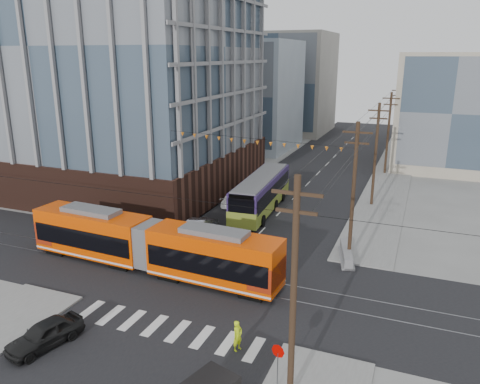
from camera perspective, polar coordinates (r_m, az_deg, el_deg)
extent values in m
plane|color=slate|center=(31.63, -6.15, -13.49)|extent=(160.00, 160.00, 0.00)
cube|color=#381E16|center=(58.79, -15.46, 14.47)|extent=(30.00, 25.00, 28.60)
cube|color=#8C99A5|center=(82.12, 0.17, 11.73)|extent=(18.00, 16.00, 18.00)
cube|color=gray|center=(72.54, 24.21, 8.90)|extent=(14.00, 14.00, 16.00)
cube|color=gray|center=(100.01, 6.16, 13.06)|extent=(16.00, 18.00, 20.00)
cube|color=#8C99A5|center=(92.61, 25.06, 9.51)|extent=(16.00, 16.00, 14.00)
cylinder|color=black|center=(21.29, 6.53, -12.40)|extent=(0.30, 0.30, 11.00)
cylinder|color=black|center=(80.86, 18.51, 8.33)|extent=(0.30, 0.30, 11.00)
imported|color=black|center=(29.36, -22.70, -15.68)|extent=(2.80, 4.64, 1.48)
imported|color=gray|center=(42.56, -4.99, -4.20)|extent=(1.75, 4.74, 1.55)
imported|color=white|center=(50.61, -0.66, -0.80)|extent=(2.63, 5.28, 1.47)
imported|color=#4E4E4E|center=(52.68, -0.24, -0.25)|extent=(3.31, 4.79, 1.22)
imported|color=#C7E913|center=(26.84, -0.30, -17.13)|extent=(0.62, 0.76, 1.78)
cube|color=gray|center=(38.58, 12.84, -7.34)|extent=(2.07, 4.55, 0.89)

